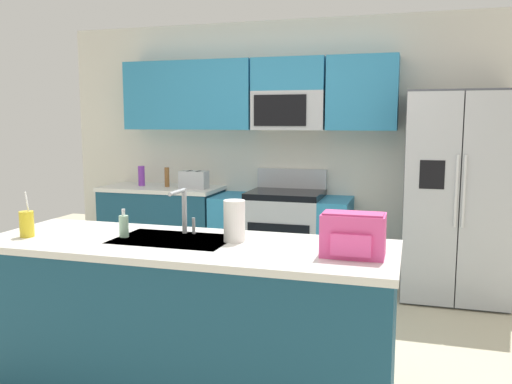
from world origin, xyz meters
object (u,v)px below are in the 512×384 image
Objects in this scene: bottle_purple at (141,176)px; soap_dispenser at (124,226)px; refrigerator at (456,196)px; pepper_mill at (167,177)px; sink_faucet at (183,207)px; paper_towel_roll at (234,221)px; drink_cup_yellow at (27,224)px; toaster at (194,180)px; backpack at (353,234)px; range_oven at (282,236)px.

bottle_purple reaches higher than soap_dispenser.
pepper_mill is at bearing 178.61° from refrigerator.
sink_faucet is 1.17× the size of paper_towel_roll.
drink_cup_yellow is 1.25m from paper_towel_roll.
toaster is at bearing 111.53° from sink_faucet.
pepper_mill is at bearing 109.98° from soap_dispenser.
bottle_purple reaches higher than pepper_mill.
paper_towel_roll is 0.71m from backpack.
pepper_mill is at bearing 96.36° from drink_cup_yellow.
soap_dispenser is at bearing -77.27° from toaster.
drink_cup_yellow is at bearing -177.33° from backpack.
pepper_mill is 3.23m from backpack.
pepper_mill is (-1.25, -0.00, 0.56)m from range_oven.
paper_towel_roll reaches higher than soap_dispenser.
range_oven is 2.21m from sink_faucet.
pepper_mill is at bearing 124.19° from paper_towel_roll.
range_oven is at bearing 177.44° from refrigerator.
toaster is 2.97m from backpack.
toaster is 1.17× the size of paper_towel_roll.
refrigerator is at bearing 47.70° from soap_dispenser.
refrigerator reaches higher than pepper_mill.
pepper_mill is at bearing 171.32° from toaster.
paper_towel_roll reaches higher than range_oven.
refrigerator is 5.78× the size of backpack.
sink_faucet reaches higher than bottle_purple.
sink_faucet is 1.66× the size of soap_dispenser.
paper_towel_roll is at bearing -14.82° from sink_faucet.
bottle_purple is at bearing 116.30° from soap_dispenser.
sink_faucet is 1.03× the size of drink_cup_yellow.
backpack is (1.05, -0.24, -0.05)m from sink_faucet.
pepper_mill reaches higher than soap_dispenser.
toaster is at bearing 179.56° from refrigerator.
pepper_mill is 0.74× the size of drink_cup_yellow.
refrigerator is at bearing -2.56° from range_oven.
pepper_mill is 0.85× the size of paper_towel_roll.
pepper_mill is (-0.33, 0.05, 0.01)m from toaster.
refrigerator is 3.52m from drink_cup_yellow.
range_oven is 2.31m from paper_towel_roll.
paper_towel_roll reaches higher than backpack.
soap_dispenser is at bearing -70.02° from pepper_mill.
range_oven is 8.00× the size of soap_dispenser.
range_oven is 4.96× the size of drink_cup_yellow.
bottle_purple is at bearing 124.20° from sink_faucet.
drink_cup_yellow is (0.58, -2.47, -0.03)m from bottle_purple.
range_oven is 1.37m from pepper_mill.
paper_towel_roll is (-1.35, -2.15, 0.09)m from refrigerator.
bottle_purple is 1.24× the size of soap_dispenser.
refrigerator is 10.88× the size of soap_dispenser.
range_oven is at bearing 96.64° from paper_towel_roll.
sink_faucet is 1.08m from backpack.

